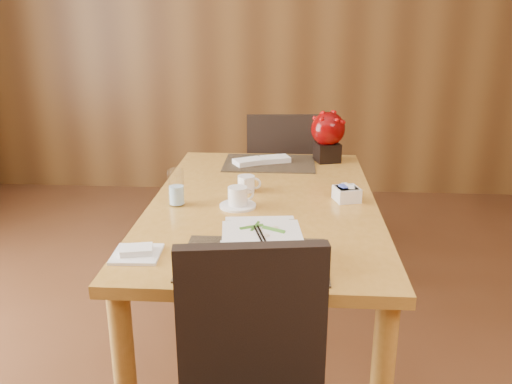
# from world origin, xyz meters

# --- Properties ---
(back_wall) EXTENTS (5.00, 0.02, 2.80)m
(back_wall) POSITION_xyz_m (0.00, 3.00, 1.40)
(back_wall) COLOR brown
(back_wall) RESTS_ON ground
(dining_table) EXTENTS (0.90, 1.50, 0.75)m
(dining_table) POSITION_xyz_m (0.00, 0.60, 0.65)
(dining_table) COLOR gold
(dining_table) RESTS_ON ground
(placemat_near) EXTENTS (0.45, 0.33, 0.01)m
(placemat_near) POSITION_xyz_m (0.00, 0.05, 0.75)
(placemat_near) COLOR black
(placemat_near) RESTS_ON dining_table
(placemat_far) EXTENTS (0.45, 0.33, 0.01)m
(placemat_far) POSITION_xyz_m (0.00, 1.15, 0.75)
(placemat_far) COLOR black
(placemat_far) RESTS_ON dining_table
(soup_setting) EXTENTS (0.28, 0.28, 0.10)m
(soup_setting) POSITION_xyz_m (0.02, 0.04, 0.80)
(soup_setting) COLOR white
(soup_setting) RESTS_ON dining_table
(coffee_cup) EXTENTS (0.14, 0.14, 0.08)m
(coffee_cup) POSITION_xyz_m (-0.10, 0.52, 0.78)
(coffee_cup) COLOR white
(coffee_cup) RESTS_ON dining_table
(water_glass) EXTENTS (0.08, 0.08, 0.15)m
(water_glass) POSITION_xyz_m (-0.34, 0.53, 0.82)
(water_glass) COLOR white
(water_glass) RESTS_ON dining_table
(creamer_jug) EXTENTS (0.10, 0.10, 0.07)m
(creamer_jug) POSITION_xyz_m (-0.08, 0.72, 0.78)
(creamer_jug) COLOR white
(creamer_jug) RESTS_ON dining_table
(sugar_caddy) EXTENTS (0.12, 0.12, 0.06)m
(sugar_caddy) POSITION_xyz_m (0.33, 0.62, 0.78)
(sugar_caddy) COLOR white
(sugar_caddy) RESTS_ON dining_table
(berry_decor) EXTENTS (0.17, 0.17, 0.25)m
(berry_decor) POSITION_xyz_m (0.29, 1.22, 0.89)
(berry_decor) COLOR black
(berry_decor) RESTS_ON dining_table
(napkins_far) EXTENTS (0.30, 0.20, 0.03)m
(napkins_far) POSITION_xyz_m (-0.03, 1.15, 0.77)
(napkins_far) COLOR white
(napkins_far) RESTS_ON dining_table
(bread_plate) EXTENTS (0.15, 0.15, 0.01)m
(bread_plate) POSITION_xyz_m (-0.37, 0.06, 0.75)
(bread_plate) COLOR white
(bread_plate) RESTS_ON dining_table
(far_chair) EXTENTS (0.46, 0.47, 0.93)m
(far_chair) POSITION_xyz_m (0.05, 1.64, 0.52)
(far_chair) COLOR black
(far_chair) RESTS_ON ground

